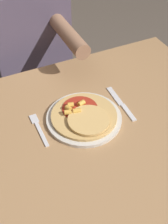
# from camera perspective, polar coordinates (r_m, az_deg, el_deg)

# --- Properties ---
(dining_table) EXTENTS (1.28, 0.90, 0.75)m
(dining_table) POSITION_cam_1_polar(r_m,az_deg,el_deg) (1.25, -0.22, -6.59)
(dining_table) COLOR #9E754C
(dining_table) RESTS_ON ground_plane
(plate) EXTENTS (0.29, 0.29, 0.01)m
(plate) POSITION_cam_1_polar(r_m,az_deg,el_deg) (1.21, -0.00, -1.13)
(plate) COLOR beige
(plate) RESTS_ON dining_table
(pizza) EXTENTS (0.26, 0.26, 0.04)m
(pizza) POSITION_cam_1_polar(r_m,az_deg,el_deg) (1.19, 0.05, -0.72)
(pizza) COLOR tan
(pizza) RESTS_ON plate
(fork) EXTENTS (0.03, 0.18, 0.00)m
(fork) POSITION_cam_1_polar(r_m,az_deg,el_deg) (1.19, -8.33, -2.85)
(fork) COLOR silver
(fork) RESTS_ON dining_table
(knife) EXTENTS (0.03, 0.22, 0.00)m
(knife) POSITION_cam_1_polar(r_m,az_deg,el_deg) (1.28, 6.86, 1.49)
(knife) COLOR silver
(knife) RESTS_ON dining_table
(person_diner) EXTENTS (0.38, 0.52, 1.21)m
(person_diner) POSITION_cam_1_polar(r_m,az_deg,el_deg) (1.70, -9.53, 10.95)
(person_diner) COLOR #2D2D38
(person_diner) RESTS_ON ground_plane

